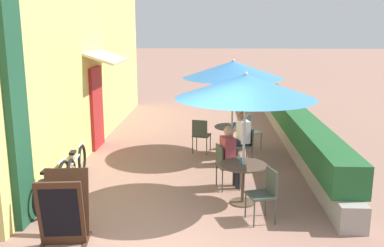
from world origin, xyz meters
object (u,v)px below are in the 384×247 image
cafe_chair_mid_left (245,143)px  seated_patron_mid_left (241,136)px  patio_table_near (243,174)px  patio_table_mid (232,134)px  cafe_chair_mid_right (249,129)px  coffee_cup_mid (235,124)px  seated_patron_near_left (230,154)px  menu_board (64,209)px  coffee_cup_near (242,161)px  bicycle_second (77,166)px  patio_umbrella_mid (233,70)px  cafe_chair_mid_back (201,133)px  cafe_chair_near_left (225,163)px  cafe_chair_near_right (265,191)px  patio_umbrella_near (246,86)px  bicycle_leaning (53,186)px

cafe_chair_mid_left → seated_patron_mid_left: seated_patron_mid_left is taller
patio_table_near → patio_table_mid: bearing=91.4°
cafe_chair_mid_left → patio_table_near: bearing=158.7°
cafe_chair_mid_right → coffee_cup_mid: 0.73m
cafe_chair_mid_right → seated_patron_mid_left: bearing=31.5°
seated_patron_near_left → menu_board: bearing=-65.6°
coffee_cup_near → menu_board: bearing=-149.3°
bicycle_second → coffee_cup_mid: bearing=26.5°
patio_umbrella_mid → cafe_chair_mid_back: 1.76m
coffee_cup_near → patio_umbrella_mid: size_ratio=0.04×
coffee_cup_near → seated_patron_mid_left: (0.13, 2.14, -0.08)m
patio_umbrella_mid → seated_patron_mid_left: size_ratio=1.91×
patio_table_near → cafe_chair_mid_back: bearing=105.2°
coffee_cup_near → cafe_chair_mid_left: size_ratio=0.10×
cafe_chair_near_left → coffee_cup_mid: (0.31, 2.29, 0.26)m
cafe_chair_near_right → coffee_cup_near: bearing=5.8°
cafe_chair_near_left → seated_patron_mid_left: (0.41, 1.50, 0.17)m
coffee_cup_near → menu_board: menu_board is taller
seated_patron_near_left → cafe_chair_mid_left: (0.41, 1.50, -0.17)m
patio_umbrella_near → patio_table_mid: size_ratio=2.83×
cafe_chair_near_left → patio_table_mid: size_ratio=1.03×
patio_table_near → cafe_chair_mid_left: (0.21, 2.24, -0.03)m
seated_patron_mid_left → bicycle_second: bearing=94.6°
patio_table_mid → cafe_chair_mid_right: size_ratio=0.97×
patio_umbrella_near → coffee_cup_near: patio_umbrella_near is taller
cafe_chair_near_right → coffee_cup_near: (-0.33, 0.76, 0.26)m
patio_umbrella_mid → cafe_chair_mid_right: size_ratio=2.75×
cafe_chair_mid_left → bicycle_second: 3.73m
coffee_cup_mid → bicycle_leaning: coffee_cup_mid is taller
cafe_chair_mid_left → menu_board: (-2.90, -3.76, -0.01)m
cafe_chair_mid_back → menu_board: bearing=-98.1°
cafe_chair_mid_right → cafe_chair_mid_left: bearing=35.7°
patio_umbrella_near → menu_board: (-2.69, -1.52, -1.59)m
patio_umbrella_near → seated_patron_mid_left: patio_umbrella_near is taller
patio_umbrella_mid → patio_umbrella_near: bearing=-88.6°
bicycle_leaning → coffee_cup_near: bearing=5.8°
patio_table_mid → patio_umbrella_mid: size_ratio=0.35×
seated_patron_mid_left → bicycle_second: seated_patron_mid_left is taller
seated_patron_near_left → bicycle_second: bearing=-111.5°
seated_patron_near_left → coffee_cup_near: (0.17, -0.67, 0.08)m
cafe_chair_near_left → coffee_cup_near: size_ratio=9.67×
cafe_chair_near_right → seated_patron_near_left: bearing=1.5°
cafe_chair_near_right → seated_patron_mid_left: size_ratio=0.70×
cafe_chair_near_right → cafe_chair_mid_left: size_ratio=1.00×
patio_umbrella_near → cafe_chair_mid_left: (0.21, 2.24, -1.59)m
patio_table_near → cafe_chair_near_left: (-0.30, 0.70, -0.03)m
cafe_chair_near_left → bicycle_leaning: bearing=-91.1°
patio_umbrella_near → menu_board: size_ratio=2.32×
cafe_chair_mid_left → menu_board: bearing=126.4°
patio_table_near → patio_umbrella_mid: patio_umbrella_mid is taller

